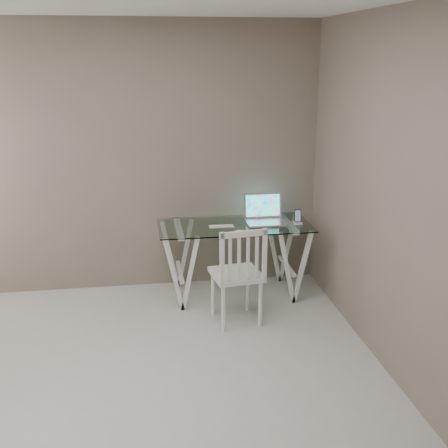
# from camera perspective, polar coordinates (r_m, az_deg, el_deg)

# --- Properties ---
(room) EXTENTS (4.50, 4.52, 2.71)m
(room) POSITION_cam_1_polar(r_m,az_deg,el_deg) (3.46, -12.42, 5.72)
(room) COLOR #AFADA8
(room) RESTS_ON ground
(desk) EXTENTS (1.50, 0.70, 0.75)m
(desk) POSITION_cam_1_polar(r_m,az_deg,el_deg) (5.66, 1.04, -3.58)
(desk) COLOR silver
(desk) RESTS_ON ground
(chair) EXTENTS (0.48, 0.48, 0.93)m
(chair) POSITION_cam_1_polar(r_m,az_deg,el_deg) (4.99, 1.54, -4.84)
(chair) COLOR silver
(chair) RESTS_ON ground
(laptop) EXTENTS (0.39, 0.32, 0.27)m
(laptop) POSITION_cam_1_polar(r_m,az_deg,el_deg) (5.64, 4.14, 0.89)
(laptop) COLOR silver
(laptop) RESTS_ON desk
(keyboard) EXTENTS (0.25, 0.11, 0.01)m
(keyboard) POSITION_cam_1_polar(r_m,az_deg,el_deg) (5.47, -0.27, -0.25)
(keyboard) COLOR silver
(keyboard) RESTS_ON desk
(mouse) EXTENTS (0.11, 0.07, 0.04)m
(mouse) POSITION_cam_1_polar(r_m,az_deg,el_deg) (5.26, 1.56, -0.80)
(mouse) COLOR white
(mouse) RESTS_ON desk
(phone_dock) EXTENTS (0.08, 0.08, 0.14)m
(phone_dock) POSITION_cam_1_polar(r_m,az_deg,el_deg) (5.61, 7.49, 0.43)
(phone_dock) COLOR white
(phone_dock) RESTS_ON desk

